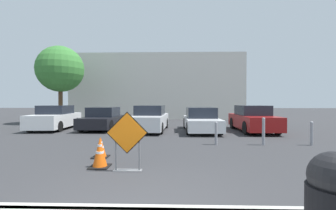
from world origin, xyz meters
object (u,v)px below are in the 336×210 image
object	(u,v)px
parked_car_third	(150,119)
parked_car_fourth	(201,120)
parked_car_fifth	(253,119)
trash_bin	(335,208)
road_closed_sign	(127,138)
bollard_third	(312,133)
traffic_cone_nearest	(100,153)
parked_car_nearest	(55,118)
parked_car_second	(103,119)
bollard_nearest	(216,133)
traffic_cone_second	(101,147)
bollard_second	(264,131)

from	to	relation	value
parked_car_third	parked_car_fourth	bearing A→B (deg)	-179.77
parked_car_fifth	trash_bin	distance (m)	11.30
road_closed_sign	parked_car_fourth	xyz separation A→B (m)	(2.70, 7.66, -0.18)
bollard_third	traffic_cone_nearest	bearing A→B (deg)	-156.82
parked_car_third	parked_car_fifth	distance (m)	5.98
parked_car_nearest	parked_car_second	xyz separation A→B (m)	(2.99, 0.08, -0.05)
parked_car_nearest	bollard_nearest	bearing A→B (deg)	148.85
traffic_cone_second	trash_bin	size ratio (longest dim) A/B	0.58
parked_car_third	parked_car_second	bearing A→B (deg)	-7.10
parked_car_fifth	parked_car_nearest	bearing A→B (deg)	-3.13
parked_car_fifth	bollard_second	size ratio (longest dim) A/B	3.93
road_closed_sign	traffic_cone_second	bearing A→B (deg)	129.29
bollard_nearest	parked_car_third	bearing A→B (deg)	125.57
parked_car_fourth	bollard_second	size ratio (longest dim) A/B	4.27
trash_bin	bollard_nearest	bearing A→B (deg)	89.16
bollard_nearest	parked_car_fourth	bearing A→B (deg)	91.56
parked_car_nearest	trash_bin	bearing A→B (deg)	124.60
bollard_nearest	bollard_third	size ratio (longest dim) A/B	0.98
parked_car_fourth	bollard_third	size ratio (longest dim) A/B	4.96
traffic_cone_second	bollard_nearest	bearing A→B (deg)	28.44
road_closed_sign	parked_car_fourth	distance (m)	8.12
road_closed_sign	traffic_cone_second	distance (m)	1.83
road_closed_sign	parked_car_third	size ratio (longest dim) A/B	0.32
traffic_cone_nearest	parked_car_nearest	xyz separation A→B (m)	(-5.47, 7.94, 0.31)
trash_bin	traffic_cone_second	bearing A→B (deg)	129.62
parked_car_nearest	parked_car_fourth	world-z (taller)	parked_car_nearest
trash_bin	bollard_third	bearing A→B (deg)	60.44
traffic_cone_nearest	bollard_second	bearing A→B (deg)	29.86
traffic_cone_nearest	road_closed_sign	bearing A→B (deg)	-23.41
parked_car_fourth	bollard_second	distance (m)	4.62
traffic_cone_nearest	parked_car_fifth	distance (m)	9.76
traffic_cone_nearest	parked_car_fourth	distance (m)	8.11
traffic_cone_second	trash_bin	world-z (taller)	trash_bin
traffic_cone_nearest	traffic_cone_second	size ratio (longest dim) A/B	1.23
trash_bin	bollard_third	world-z (taller)	trash_bin
parked_car_fourth	bollard_nearest	bearing A→B (deg)	90.98
parked_car_nearest	parked_car_fifth	world-z (taller)	parked_car_fifth
traffic_cone_second	parked_car_fourth	size ratio (longest dim) A/B	0.13
traffic_cone_second	bollard_third	world-z (taller)	bollard_third
traffic_cone_second	parked_car_nearest	distance (m)	8.64
road_closed_sign	trash_bin	world-z (taller)	road_closed_sign
parked_car_third	bollard_second	bearing A→B (deg)	142.18
parked_car_second	bollard_second	bearing A→B (deg)	149.75
traffic_cone_nearest	parked_car_third	bearing A→B (deg)	86.14
road_closed_sign	trash_bin	size ratio (longest dim) A/B	1.34
trash_bin	bollard_nearest	xyz separation A→B (m)	(0.10, 6.74, -0.20)
trash_bin	traffic_cone_nearest	bearing A→B (deg)	134.21
road_closed_sign	parked_car_fifth	distance (m)	9.53
bollard_second	bollard_third	distance (m)	1.86
parked_car_nearest	parked_car_third	xyz separation A→B (m)	(5.98, -0.47, 0.00)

